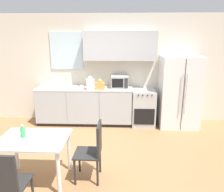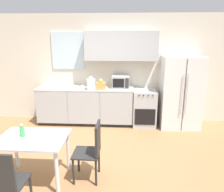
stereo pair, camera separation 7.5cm
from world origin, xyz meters
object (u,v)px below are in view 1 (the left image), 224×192
at_px(dining_chair_near, 6,182).
at_px(dining_table, 34,146).
at_px(microwave, 120,82).
at_px(coffee_mug, 82,87).
at_px(dining_chair_side, 94,148).
at_px(drink_bottle, 23,132).
at_px(oven_range, 143,107).
at_px(refrigerator, 179,92).

bearing_deg(dining_chair_near, dining_table, 88.00).
height_order(microwave, coffee_mug, microwave).
distance_m(dining_table, dining_chair_side, 0.89).
distance_m(microwave, dining_chair_side, 2.43).
xyz_separation_m(microwave, dining_table, (-1.26, -2.44, -0.47)).
distance_m(coffee_mug, drink_bottle, 2.22).
distance_m(dining_chair_side, drink_bottle, 1.07).
bearing_deg(oven_range, dining_chair_side, -113.31).
height_order(refrigerator, microwave, refrigerator).
relative_size(coffee_mug, drink_bottle, 0.65).
bearing_deg(drink_bottle, dining_chair_side, 3.17).
xyz_separation_m(refrigerator, dining_chair_near, (-2.74, -3.05, -0.32)).
bearing_deg(oven_range, refrigerator, -2.46).
bearing_deg(oven_range, drink_bottle, -131.05).
bearing_deg(refrigerator, oven_range, 177.54).
distance_m(microwave, coffee_mug, 0.94).
relative_size(refrigerator, drink_bottle, 8.83).
bearing_deg(coffee_mug, dining_chair_side, -75.93).
xyz_separation_m(oven_range, dining_chair_side, (-0.97, -2.25, 0.09)).
relative_size(oven_range, dining_table, 0.89).
height_order(coffee_mug, dining_chair_side, coffee_mug).
bearing_deg(dining_table, dining_chair_near, -92.96).
distance_m(coffee_mug, dining_chair_near, 2.99).
height_order(refrigerator, dining_chair_near, refrigerator).
distance_m(refrigerator, drink_bottle, 3.65).
height_order(dining_table, dining_chair_near, dining_chair_near).
height_order(oven_range, dining_chair_side, dining_chair_side).
xyz_separation_m(dining_table, dining_chair_side, (0.88, 0.09, -0.07)).
xyz_separation_m(microwave, dining_chair_near, (-1.29, -3.18, -0.54)).
xyz_separation_m(coffee_mug, dining_chair_side, (0.53, -2.09, -0.44)).
relative_size(dining_table, dining_chair_side, 1.08).
height_order(dining_table, dining_chair_side, dining_chair_side).
bearing_deg(refrigerator, microwave, 174.80).
height_order(dining_chair_near, dining_chair_side, same).
xyz_separation_m(refrigerator, microwave, (-1.44, 0.13, 0.22)).
bearing_deg(oven_range, microwave, 170.91).
bearing_deg(dining_chair_side, microwave, -8.12).
bearing_deg(oven_range, coffee_mug, -174.18).
height_order(coffee_mug, dining_table, coffee_mug).
height_order(dining_chair_side, drink_bottle, dining_chair_side).
bearing_deg(drink_bottle, refrigerator, 38.45).
distance_m(oven_range, microwave, 0.87).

